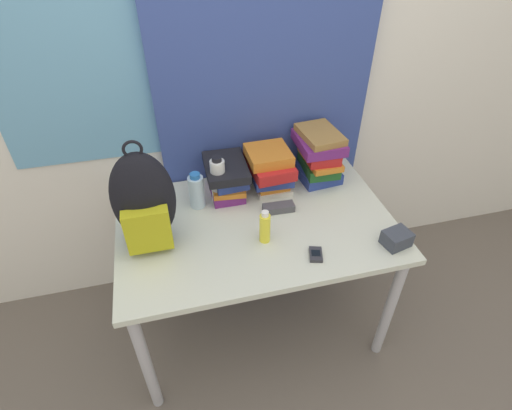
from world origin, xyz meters
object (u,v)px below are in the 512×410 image
object	(u,v)px
sports_bottle	(218,181)
sunscreen_bottle	(265,227)
water_bottle	(197,191)
book_stack_left	(227,177)
cell_phone	(316,254)
book_stack_center	(270,168)
sunglasses_case	(279,208)
backpack	(144,202)
camera_pouch	(397,238)
book_stack_right	(319,155)

from	to	relation	value
sports_bottle	sunscreen_bottle	world-z (taller)	sports_bottle
water_bottle	sunscreen_bottle	bearing A→B (deg)	-51.51
book_stack_left	cell_phone	distance (m)	0.60
book_stack_left	sunscreen_bottle	xyz separation A→B (m)	(0.09, -0.39, -0.02)
book_stack_left	sunscreen_bottle	world-z (taller)	book_stack_left
book_stack_center	sunglasses_case	size ratio (longest dim) A/B	1.87
sports_bottle	sunglasses_case	world-z (taller)	sports_bottle
backpack	cell_phone	size ratio (longest dim) A/B	5.26
camera_pouch	book_stack_left	bearing A→B (deg)	139.12
book_stack_left	book_stack_right	size ratio (longest dim) A/B	1.00
book_stack_center	cell_phone	distance (m)	0.54
book_stack_right	camera_pouch	bearing A→B (deg)	-74.55
book_stack_left	water_bottle	size ratio (longest dim) A/B	1.52
backpack	book_stack_left	bearing A→B (deg)	33.60
sunglasses_case	camera_pouch	bearing A→B (deg)	-38.74
backpack	book_stack_center	xyz separation A→B (m)	(0.61, 0.26, -0.10)
sunscreen_bottle	sunglasses_case	world-z (taller)	sunscreen_bottle
backpack	book_stack_right	size ratio (longest dim) A/B	1.75
camera_pouch	sports_bottle	bearing A→B (deg)	144.42
backpack	book_stack_right	distance (m)	0.91
water_bottle	book_stack_left	bearing A→B (deg)	23.81
water_bottle	sunglasses_case	distance (m)	0.40
book_stack_right	sunglasses_case	world-z (taller)	book_stack_right
backpack	sunscreen_bottle	bearing A→B (deg)	-14.91
backpack	camera_pouch	xyz separation A→B (m)	(1.03, -0.29, -0.18)
book_stack_center	cell_phone	xyz separation A→B (m)	(0.06, -0.53, -0.10)
book_stack_center	book_stack_right	bearing A→B (deg)	1.75
sports_bottle	sunscreen_bottle	xyz separation A→B (m)	(0.14, -0.33, -0.05)
backpack	sunscreen_bottle	size ratio (longest dim) A/B	3.03
book_stack_center	book_stack_right	size ratio (longest dim) A/B	1.01
backpack	cell_phone	bearing A→B (deg)	-22.36
sports_bottle	sunglasses_case	distance (m)	0.32
backpack	book_stack_right	world-z (taller)	backpack
book_stack_center	camera_pouch	size ratio (longest dim) A/B	2.18
book_stack_left	camera_pouch	xyz separation A→B (m)	(0.64, -0.55, -0.06)
sunglasses_case	cell_phone	bearing A→B (deg)	-78.41
book_stack_center	book_stack_right	distance (m)	0.26
water_bottle	sports_bottle	xyz separation A→B (m)	(0.11, 0.01, 0.03)
sunscreen_bottle	camera_pouch	xyz separation A→B (m)	(0.55, -0.16, -0.04)
sports_bottle	sunscreen_bottle	distance (m)	0.36
book_stack_right	sunglasses_case	distance (m)	0.37
book_stack_right	sunscreen_bottle	size ratio (longest dim) A/B	1.74
book_stack_right	sunscreen_bottle	xyz separation A→B (m)	(-0.39, -0.39, -0.07)
water_bottle	book_stack_right	bearing A→B (deg)	6.91
sunscreen_bottle	sunglasses_case	size ratio (longest dim) A/B	1.07
cell_phone	camera_pouch	size ratio (longest dim) A/B	0.72
sports_bottle	book_stack_center	bearing A→B (deg)	12.03
book_stack_right	cell_phone	size ratio (longest dim) A/B	3.02
cell_phone	book_stack_center	bearing A→B (deg)	95.96
backpack	camera_pouch	world-z (taller)	backpack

